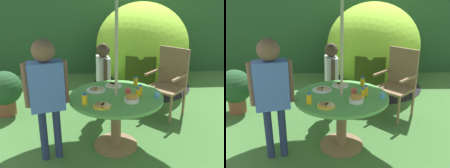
% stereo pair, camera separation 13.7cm
% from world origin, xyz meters
% --- Properties ---
extents(ground_plane, '(10.00, 10.00, 0.02)m').
position_xyz_m(ground_plane, '(0.00, 0.00, -0.01)').
color(ground_plane, '#3D6B33').
extents(hedge_backdrop, '(9.00, 0.70, 1.99)m').
position_xyz_m(hedge_backdrop, '(0.00, 3.44, 1.00)').
color(hedge_backdrop, '#234C28').
rests_on(hedge_backdrop, ground_plane).
extents(garden_table, '(1.11, 1.11, 0.69)m').
position_xyz_m(garden_table, '(0.00, 0.00, 0.52)').
color(garden_table, brown).
rests_on(garden_table, ground_plane).
extents(wooden_chair, '(0.67, 0.67, 1.04)m').
position_xyz_m(wooden_chair, '(0.90, 0.90, 0.57)').
color(wooden_chair, brown).
rests_on(wooden_chair, ground_plane).
extents(dome_tent, '(2.35, 2.35, 1.67)m').
position_xyz_m(dome_tent, '(0.70, 2.22, 0.83)').
color(dome_tent, '#8CC633').
rests_on(dome_tent, ground_plane).
extents(potted_plant, '(0.53, 0.53, 0.71)m').
position_xyz_m(potted_plant, '(-1.64, 1.00, 0.41)').
color(potted_plant, brown).
rests_on(potted_plant, ground_plane).
extents(child_in_white_shirt, '(0.21, 0.39, 1.15)m').
position_xyz_m(child_in_white_shirt, '(-0.12, 0.81, 0.74)').
color(child_in_white_shirt, '#3F3F47').
rests_on(child_in_white_shirt, ground_plane).
extents(child_in_blue_shirt, '(0.46, 0.29, 1.40)m').
position_xyz_m(child_in_blue_shirt, '(-0.76, -0.20, 0.89)').
color(child_in_blue_shirt, navy).
rests_on(child_in_blue_shirt, ground_plane).
extents(snack_bowl, '(0.17, 0.17, 0.08)m').
position_xyz_m(snack_bowl, '(0.15, -0.19, 0.73)').
color(snack_bowl, white).
rests_on(snack_bowl, garden_table).
extents(plate_back_edge, '(0.22, 0.22, 0.03)m').
position_xyz_m(plate_back_edge, '(-0.01, 0.32, 0.70)').
color(plate_back_edge, white).
rests_on(plate_back_edge, garden_table).
extents(plate_near_left, '(0.24, 0.24, 0.03)m').
position_xyz_m(plate_near_left, '(-0.23, 0.17, 0.70)').
color(plate_near_left, white).
rests_on(plate_near_left, garden_table).
extents(plate_far_left, '(0.20, 0.20, 0.03)m').
position_xyz_m(plate_far_left, '(-0.17, -0.31, 0.70)').
color(plate_far_left, yellow).
rests_on(plate_far_left, garden_table).
extents(juice_bottle_near_right, '(0.06, 0.06, 0.12)m').
position_xyz_m(juice_bottle_near_right, '(0.28, 0.34, 0.74)').
color(juice_bottle_near_right, yellow).
rests_on(juice_bottle_near_right, garden_table).
extents(juice_bottle_far_right, '(0.05, 0.05, 0.12)m').
position_xyz_m(juice_bottle_far_right, '(0.24, -0.08, 0.75)').
color(juice_bottle_far_right, yellow).
rests_on(juice_bottle_far_right, garden_table).
extents(juice_bottle_center_front, '(0.05, 0.05, 0.12)m').
position_xyz_m(juice_bottle_center_front, '(0.29, 0.00, 0.75)').
color(juice_bottle_center_front, yellow).
rests_on(juice_bottle_center_front, garden_table).
extents(juice_bottle_center_back, '(0.06, 0.06, 0.13)m').
position_xyz_m(juice_bottle_center_back, '(-0.36, -0.23, 0.75)').
color(juice_bottle_center_back, yellow).
rests_on(juice_bottle_center_back, garden_table).
extents(cup_near, '(0.07, 0.07, 0.06)m').
position_xyz_m(cup_near, '(0.15, 0.06, 0.72)').
color(cup_near, '#E04C47').
rests_on(cup_near, garden_table).
extents(cup_far, '(0.06, 0.06, 0.06)m').
position_xyz_m(cup_far, '(0.47, -0.10, 0.72)').
color(cup_far, '#4C99D8').
rests_on(cup_far, garden_table).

